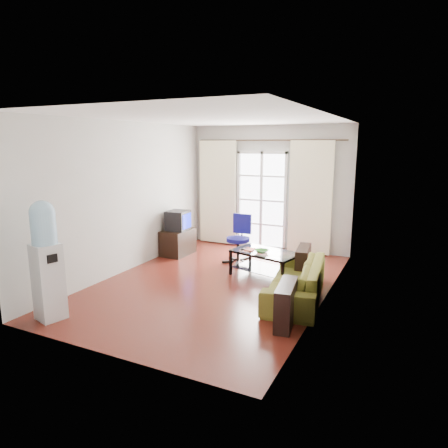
{
  "coord_description": "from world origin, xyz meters",
  "views": [
    {
      "loc": [
        2.91,
        -5.7,
        2.32
      ],
      "look_at": [
        -0.01,
        0.35,
        0.95
      ],
      "focal_mm": 32.0,
      "sensor_mm": 36.0,
      "label": 1
    }
  ],
  "objects_px": {
    "coffee_table": "(265,260)",
    "water_cooler": "(46,258)",
    "sofa": "(296,280)",
    "task_chair": "(239,248)",
    "tv_stand": "(178,242)",
    "crt_tv": "(177,220)"
  },
  "relations": [
    {
      "from": "sofa",
      "to": "task_chair",
      "type": "xyz_separation_m",
      "value": [
        -1.53,
        1.31,
        0.0
      ]
    },
    {
      "from": "coffee_table",
      "to": "tv_stand",
      "type": "distance_m",
      "value": 2.24
    },
    {
      "from": "task_chair",
      "to": "water_cooler",
      "type": "distance_m",
      "value": 3.72
    },
    {
      "from": "coffee_table",
      "to": "tv_stand",
      "type": "relative_size",
      "value": 1.74
    },
    {
      "from": "task_chair",
      "to": "water_cooler",
      "type": "xyz_separation_m",
      "value": [
        -1.23,
        -3.47,
        0.56
      ]
    },
    {
      "from": "crt_tv",
      "to": "task_chair",
      "type": "distance_m",
      "value": 1.46
    },
    {
      "from": "crt_tv",
      "to": "water_cooler",
      "type": "bearing_deg",
      "value": -91.57
    },
    {
      "from": "coffee_table",
      "to": "water_cooler",
      "type": "relative_size",
      "value": 0.79
    },
    {
      "from": "coffee_table",
      "to": "water_cooler",
      "type": "bearing_deg",
      "value": -124.9
    },
    {
      "from": "task_chair",
      "to": "coffee_table",
      "type": "bearing_deg",
      "value": -39.33
    },
    {
      "from": "tv_stand",
      "to": "task_chair",
      "type": "bearing_deg",
      "value": 2.22
    },
    {
      "from": "sofa",
      "to": "coffee_table",
      "type": "distance_m",
      "value": 1.03
    },
    {
      "from": "sofa",
      "to": "water_cooler",
      "type": "bearing_deg",
      "value": -60.26
    },
    {
      "from": "tv_stand",
      "to": "water_cooler",
      "type": "xyz_separation_m",
      "value": [
        0.16,
        -3.44,
        0.57
      ]
    },
    {
      "from": "sofa",
      "to": "water_cooler",
      "type": "relative_size",
      "value": 1.24
    },
    {
      "from": "coffee_table",
      "to": "task_chair",
      "type": "distance_m",
      "value": 0.98
    },
    {
      "from": "sofa",
      "to": "task_chair",
      "type": "bearing_deg",
      "value": -139.07
    },
    {
      "from": "coffee_table",
      "to": "crt_tv",
      "type": "xyz_separation_m",
      "value": [
        -2.16,
        0.56,
        0.44
      ]
    },
    {
      "from": "task_chair",
      "to": "water_cooler",
      "type": "bearing_deg",
      "value": -110.78
    },
    {
      "from": "tv_stand",
      "to": "crt_tv",
      "type": "relative_size",
      "value": 1.51
    },
    {
      "from": "water_cooler",
      "to": "crt_tv",
      "type": "bearing_deg",
      "value": 108.18
    },
    {
      "from": "crt_tv",
      "to": "task_chair",
      "type": "xyz_separation_m",
      "value": [
        1.39,
        0.05,
        -0.46
      ]
    }
  ]
}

